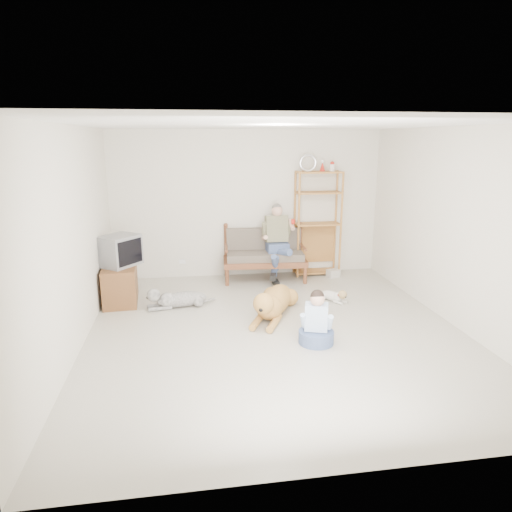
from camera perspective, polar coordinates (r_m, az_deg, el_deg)
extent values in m
plane|color=beige|center=(6.27, 2.50, -9.39)|extent=(5.50, 5.50, 0.00)
plane|color=white|center=(5.74, 2.81, 16.10)|extent=(5.50, 5.50, 0.00)
plane|color=beige|center=(8.53, -1.02, 6.48)|extent=(5.00, 0.00, 5.00)
plane|color=beige|center=(3.31, 12.13, -6.84)|extent=(5.00, 0.00, 5.00)
plane|color=beige|center=(5.90, -21.90, 1.83)|extent=(0.00, 5.50, 5.50)
plane|color=beige|center=(6.80, 23.79, 3.20)|extent=(0.00, 5.50, 5.50)
cube|color=brown|center=(8.37, 1.09, -0.67)|extent=(1.55, 0.81, 0.10)
cube|color=#63564B|center=(8.34, 1.10, 0.09)|extent=(1.42, 0.70, 0.13)
cube|color=#63564B|center=(8.52, 0.83, 2.02)|extent=(1.39, 0.22, 0.45)
cylinder|color=brown|center=(8.53, 0.77, 3.42)|extent=(1.40, 0.15, 0.05)
cylinder|color=brown|center=(8.05, -3.46, -2.79)|extent=(0.07, 0.07, 0.30)
cylinder|color=brown|center=(8.54, -3.88, 0.47)|extent=(0.07, 0.07, 0.95)
cylinder|color=brown|center=(8.29, 6.22, -2.34)|extent=(0.07, 0.07, 0.30)
cylinder|color=brown|center=(8.77, 5.27, 0.81)|extent=(0.07, 0.07, 0.95)
cube|color=#44537D|center=(8.35, 2.68, 1.06)|extent=(0.38, 0.36, 0.19)
cube|color=gray|center=(8.37, 2.58, 3.44)|extent=(0.40, 0.27, 0.50)
sphere|color=tan|center=(8.29, 2.64, 5.67)|extent=(0.20, 0.20, 0.20)
sphere|color=#5D5852|center=(8.30, 2.62, 5.95)|extent=(0.18, 0.18, 0.18)
cylinder|color=red|center=(8.19, 4.65, 4.32)|extent=(0.07, 0.07, 0.09)
cube|color=#C2833D|center=(8.55, 7.92, 10.34)|extent=(0.83, 0.34, 0.03)
torus|color=silver|center=(8.48, 6.52, 11.47)|extent=(0.33, 0.05, 0.33)
cone|color=red|center=(8.56, 8.30, 10.97)|extent=(0.11, 0.11, 0.17)
cylinder|color=#C2833D|center=(8.41, 5.35, 3.74)|extent=(0.04, 0.04, 1.96)
cylinder|color=#C2833D|center=(8.72, 4.84, 4.13)|extent=(0.04, 0.04, 1.96)
cylinder|color=#C2833D|center=(8.64, 10.58, 3.85)|extent=(0.04, 0.04, 1.96)
cylinder|color=#C2833D|center=(8.94, 9.91, 4.23)|extent=(0.04, 0.04, 1.96)
cube|color=silver|center=(8.73, 9.63, -2.14)|extent=(0.26, 0.22, 0.14)
cube|color=brown|center=(7.57, -16.59, -3.33)|extent=(0.56, 0.93, 0.60)
cube|color=brown|center=(7.40, -18.65, -3.89)|extent=(0.05, 0.40, 0.50)
cube|color=brown|center=(7.82, -18.13, -2.89)|extent=(0.05, 0.40, 0.50)
cube|color=slate|center=(7.44, -16.72, 0.67)|extent=(0.72, 0.74, 0.48)
cube|color=black|center=(7.28, -15.46, 0.46)|extent=(0.32, 0.40, 0.38)
cube|color=white|center=(8.65, -9.20, -0.70)|extent=(0.12, 0.02, 0.08)
ellipsoid|color=gold|center=(6.86, 2.41, -5.60)|extent=(0.88, 1.23, 0.37)
sphere|color=gold|center=(6.53, 1.65, -6.41)|extent=(0.37, 0.37, 0.37)
sphere|color=gold|center=(6.21, 0.96, -5.97)|extent=(0.29, 0.29, 0.29)
ellipsoid|color=gold|center=(6.11, 0.63, -6.63)|extent=(0.20, 0.24, 0.11)
cylinder|color=gold|center=(7.43, 3.51, -4.92)|extent=(0.10, 0.47, 0.06)
ellipsoid|color=gold|center=(6.26, 0.14, -5.79)|extent=(0.10, 0.11, 0.14)
ellipsoid|color=gold|center=(6.21, 1.94, -5.97)|extent=(0.10, 0.11, 0.14)
ellipsoid|color=silver|center=(7.20, -9.22, -5.36)|extent=(0.82, 0.40, 0.23)
sphere|color=silver|center=(7.16, -11.08, -5.42)|extent=(0.23, 0.23, 0.23)
sphere|color=silver|center=(7.10, -12.68, -4.80)|extent=(0.20, 0.20, 0.20)
ellipsoid|color=silver|center=(7.10, -13.40, -5.02)|extent=(0.16, 0.11, 0.08)
cylinder|color=silver|center=(7.29, -6.16, -5.57)|extent=(0.29, 0.19, 0.04)
ellipsoid|color=silver|center=(7.17, -12.59, -4.60)|extent=(0.07, 0.06, 0.10)
ellipsoid|color=silver|center=(7.04, -12.44, -4.96)|extent=(0.07, 0.06, 0.10)
ellipsoid|color=silver|center=(7.48, 9.45, -4.93)|extent=(0.35, 0.42, 0.15)
sphere|color=silver|center=(7.41, 10.15, -5.08)|extent=(0.15, 0.15, 0.15)
sphere|color=#A78753|center=(7.33, 10.76, -4.77)|extent=(0.14, 0.14, 0.14)
ellipsoid|color=#A78753|center=(7.30, 11.14, -4.99)|extent=(0.10, 0.12, 0.05)
cylinder|color=silver|center=(7.61, 8.31, -4.91)|extent=(0.14, 0.11, 0.02)
cone|color=#A78753|center=(7.29, 10.45, -4.52)|extent=(0.04, 0.04, 0.05)
cone|color=#A78753|center=(7.36, 10.93, -4.35)|extent=(0.04, 0.04, 0.05)
torus|color=red|center=(7.34, 10.64, -4.81)|extent=(0.13, 0.13, 0.02)
cylinder|color=#44537D|center=(5.96, 7.52, -9.99)|extent=(0.45, 0.45, 0.16)
cube|color=silver|center=(5.87, 7.55, -7.55)|extent=(0.33, 0.26, 0.35)
sphere|color=tan|center=(5.76, 7.69, -5.36)|extent=(0.18, 0.18, 0.18)
sphere|color=black|center=(5.76, 7.67, -5.04)|extent=(0.17, 0.17, 0.17)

